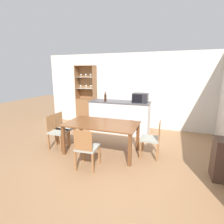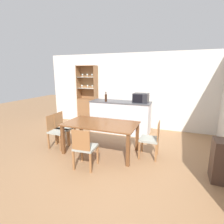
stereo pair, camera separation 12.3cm
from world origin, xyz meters
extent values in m
plane|color=#936B47|center=(0.00, 0.00, 0.00)|extent=(18.00, 18.00, 0.00)
cube|color=silver|center=(0.00, 2.63, 1.27)|extent=(6.80, 0.06, 2.55)
cube|color=silver|center=(-0.34, 1.89, 0.49)|extent=(1.88, 0.62, 0.98)
cube|color=#4C4C51|center=(-0.34, 1.89, 0.99)|extent=(1.91, 0.65, 0.03)
cube|color=brown|center=(-1.81, 2.43, 0.47)|extent=(0.73, 0.35, 0.94)
cube|color=brown|center=(-1.81, 2.59, 1.54)|extent=(0.73, 0.02, 1.21)
cube|color=brown|center=(-2.17, 2.43, 1.54)|extent=(0.02, 0.35, 1.21)
cube|color=brown|center=(-1.45, 2.43, 1.54)|extent=(0.02, 0.35, 1.21)
cube|color=brown|center=(-1.81, 2.43, 2.14)|extent=(0.73, 0.35, 0.02)
cube|color=silver|center=(-1.81, 2.43, 1.33)|extent=(0.69, 0.30, 0.01)
cube|color=silver|center=(-1.81, 2.43, 1.73)|extent=(0.69, 0.30, 0.01)
cylinder|color=silver|center=(-2.00, 2.38, 1.34)|extent=(0.04, 0.04, 0.01)
cylinder|color=silver|center=(-2.00, 2.38, 1.37)|extent=(0.01, 0.01, 0.06)
sphere|color=silver|center=(-2.00, 2.38, 1.42)|extent=(0.06, 0.06, 0.06)
cylinder|color=silver|center=(-2.00, 2.45, 1.74)|extent=(0.04, 0.04, 0.01)
cylinder|color=silver|center=(-2.00, 2.45, 1.77)|extent=(0.01, 0.01, 0.06)
sphere|color=silver|center=(-2.00, 2.45, 1.82)|extent=(0.06, 0.06, 0.06)
cylinder|color=silver|center=(-1.81, 2.45, 1.34)|extent=(0.04, 0.04, 0.01)
cylinder|color=silver|center=(-1.81, 2.45, 1.37)|extent=(0.01, 0.01, 0.06)
sphere|color=silver|center=(-1.81, 2.45, 1.42)|extent=(0.06, 0.06, 0.06)
cylinder|color=silver|center=(-1.81, 2.45, 1.74)|extent=(0.04, 0.04, 0.01)
cylinder|color=silver|center=(-1.81, 2.45, 1.77)|extent=(0.01, 0.01, 0.06)
sphere|color=silver|center=(-1.81, 2.45, 1.82)|extent=(0.06, 0.06, 0.06)
cylinder|color=silver|center=(-1.61, 2.45, 1.34)|extent=(0.04, 0.04, 0.01)
cylinder|color=silver|center=(-1.61, 2.45, 1.37)|extent=(0.01, 0.01, 0.06)
sphere|color=silver|center=(-1.61, 2.45, 1.42)|extent=(0.06, 0.06, 0.06)
cylinder|color=silver|center=(-1.61, 2.45, 1.74)|extent=(0.04, 0.04, 0.01)
cylinder|color=silver|center=(-1.61, 2.45, 1.77)|extent=(0.01, 0.01, 0.06)
sphere|color=silver|center=(-1.61, 2.45, 1.82)|extent=(0.06, 0.06, 0.06)
cube|color=brown|center=(-0.31, 0.32, 0.71)|extent=(1.71, 0.96, 0.03)
cube|color=brown|center=(-1.11, -0.10, 0.35)|extent=(0.07, 0.07, 0.70)
cube|color=brown|center=(0.48, -0.10, 0.35)|extent=(0.07, 0.07, 0.70)
cube|color=brown|center=(-1.11, 0.74, 0.35)|extent=(0.07, 0.07, 0.70)
cube|color=brown|center=(0.48, 0.74, 0.35)|extent=(0.07, 0.07, 0.70)
cube|color=#999E93|center=(-0.31, -0.44, 0.43)|extent=(0.43, 0.43, 0.05)
cube|color=#936038|center=(-0.30, -0.63, 0.65)|extent=(0.37, 0.04, 0.40)
cube|color=#936038|center=(-0.51, -0.27, 0.20)|extent=(0.04, 0.04, 0.41)
cube|color=#936038|center=(-0.14, -0.24, 0.20)|extent=(0.04, 0.04, 0.41)
cube|color=#936038|center=(-0.48, -0.63, 0.20)|extent=(0.04, 0.04, 0.41)
cube|color=#936038|center=(-0.12, -0.61, 0.20)|extent=(0.04, 0.04, 0.41)
cube|color=#999E93|center=(-1.44, 0.46, 0.43)|extent=(0.42, 0.42, 0.05)
cube|color=#936038|center=(-1.63, 0.45, 0.65)|extent=(0.04, 0.37, 0.40)
cube|color=#936038|center=(-1.27, 0.65, 0.20)|extent=(0.04, 0.04, 0.41)
cube|color=#936038|center=(-1.25, 0.29, 0.20)|extent=(0.04, 0.04, 0.41)
cube|color=#936038|center=(-1.63, 0.63, 0.20)|extent=(0.04, 0.04, 0.41)
cube|color=#936038|center=(-1.61, 0.27, 0.20)|extent=(0.04, 0.04, 0.41)
cube|color=#999E93|center=(-1.44, 0.17, 0.43)|extent=(0.41, 0.41, 0.05)
cube|color=#936038|center=(-1.63, 0.17, 0.65)|extent=(0.02, 0.37, 0.40)
cube|color=#936038|center=(-1.26, 0.35, 0.20)|extent=(0.04, 0.04, 0.41)
cube|color=#936038|center=(-1.26, -0.01, 0.20)|extent=(0.04, 0.04, 0.41)
cube|color=#936038|center=(-1.62, 0.36, 0.20)|extent=(0.04, 0.04, 0.41)
cube|color=#936038|center=(-1.63, -0.01, 0.20)|extent=(0.04, 0.04, 0.41)
cube|color=#999E93|center=(0.82, 0.46, 0.43)|extent=(0.41, 0.41, 0.05)
cube|color=#936038|center=(1.01, 0.46, 0.65)|extent=(0.02, 0.37, 0.40)
cube|color=#936038|center=(0.64, 0.28, 0.20)|extent=(0.04, 0.04, 0.41)
cube|color=#936038|center=(0.63, 0.64, 0.20)|extent=(0.04, 0.04, 0.41)
cube|color=#936038|center=(1.00, 0.28, 0.20)|extent=(0.04, 0.04, 0.41)
cube|color=#936038|center=(1.00, 0.65, 0.20)|extent=(0.04, 0.04, 0.41)
cube|color=#232328|center=(0.30, 1.90, 1.15)|extent=(0.45, 0.36, 0.28)
cube|color=black|center=(0.24, 1.72, 1.15)|extent=(0.29, 0.01, 0.24)
cylinder|color=black|center=(-0.75, 1.68, 1.12)|extent=(0.07, 0.07, 0.23)
cylinder|color=black|center=(-0.75, 1.68, 1.28)|extent=(0.03, 0.03, 0.08)
camera|label=1|loc=(1.23, -3.35, 1.90)|focal=28.00mm
camera|label=2|loc=(1.35, -3.31, 1.90)|focal=28.00mm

